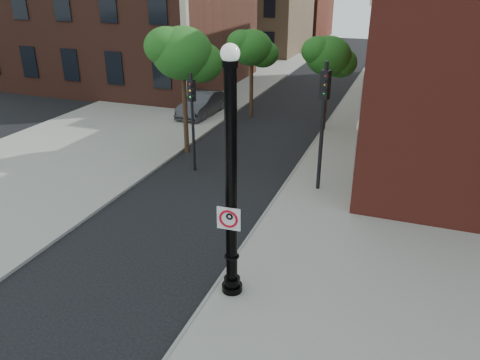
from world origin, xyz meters
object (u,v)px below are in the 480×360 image
at_px(lamppost, 231,192).
at_px(no_parking_sign, 229,219).
at_px(parked_car, 202,104).
at_px(traffic_signal_right, 324,107).
at_px(traffic_signal_left, 192,107).

distance_m(lamppost, no_parking_sign, 0.70).
bearing_deg(parked_car, no_parking_sign, -61.53).
relative_size(lamppost, no_parking_sign, 10.75).
distance_m(no_parking_sign, traffic_signal_right, 7.92).
bearing_deg(no_parking_sign, lamppost, 84.22).
xyz_separation_m(no_parking_sign, traffic_signal_right, (0.88, 7.80, 1.09)).
distance_m(lamppost, traffic_signal_right, 7.68).
bearing_deg(traffic_signal_right, parked_car, 150.00).
height_order(lamppost, traffic_signal_left, lamppost).
bearing_deg(traffic_signal_left, parked_car, 134.95).
xyz_separation_m(no_parking_sign, traffic_signal_left, (-4.89, 8.05, 0.50)).
height_order(traffic_signal_left, traffic_signal_right, traffic_signal_right).
height_order(no_parking_sign, traffic_signal_left, traffic_signal_left).
bearing_deg(traffic_signal_left, no_parking_sign, -36.03).
height_order(lamppost, traffic_signal_right, lamppost).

